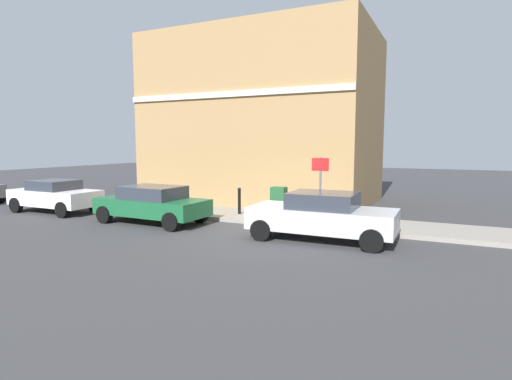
# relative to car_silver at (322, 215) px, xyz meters

# --- Properties ---
(ground) EXTENTS (80.00, 80.00, 0.00)m
(ground) POSITION_rel_car_silver_xyz_m (0.48, 1.87, -0.75)
(ground) COLOR #38383A
(sidewalk) EXTENTS (2.44, 30.00, 0.15)m
(sidewalk) POSITION_rel_car_silver_xyz_m (2.46, 7.87, -0.68)
(sidewalk) COLOR gray
(sidewalk) RESTS_ON ground
(corner_building) EXTENTS (7.10, 10.56, 8.10)m
(corner_building) POSITION_rel_car_silver_xyz_m (7.18, 5.15, 3.30)
(corner_building) COLOR #9E7A4C
(corner_building) RESTS_ON ground
(car_silver) EXTENTS (1.97, 4.36, 1.45)m
(car_silver) POSITION_rel_car_silver_xyz_m (0.00, 0.00, 0.00)
(car_silver) COLOR #B7B7BC
(car_silver) RESTS_ON ground
(car_green) EXTENTS (1.99, 4.22, 1.37)m
(car_green) POSITION_rel_car_silver_xyz_m (-0.08, 6.37, -0.03)
(car_green) COLOR #195933
(car_green) RESTS_ON ground
(car_white) EXTENTS (1.85, 3.95, 1.37)m
(car_white) POSITION_rel_car_silver_xyz_m (0.05, 11.69, -0.03)
(car_white) COLOR silver
(car_white) RESTS_ON ground
(utility_cabinet) EXTENTS (0.46, 0.61, 1.15)m
(utility_cabinet) POSITION_rel_car_silver_xyz_m (2.19, 2.31, -0.07)
(utility_cabinet) COLOR #1E4C28
(utility_cabinet) RESTS_ON sidewalk
(bollard_near_cabinet) EXTENTS (0.14, 0.14, 1.04)m
(bollard_near_cabinet) POSITION_rel_car_silver_xyz_m (2.29, 4.02, -0.05)
(bollard_near_cabinet) COLOR black
(bollard_near_cabinet) RESTS_ON sidewalk
(street_sign) EXTENTS (0.08, 0.60, 2.30)m
(street_sign) POSITION_rel_car_silver_xyz_m (1.63, 0.56, 0.91)
(street_sign) COLOR #59595B
(street_sign) RESTS_ON sidewalk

